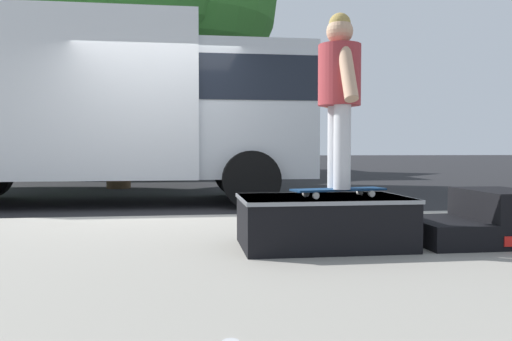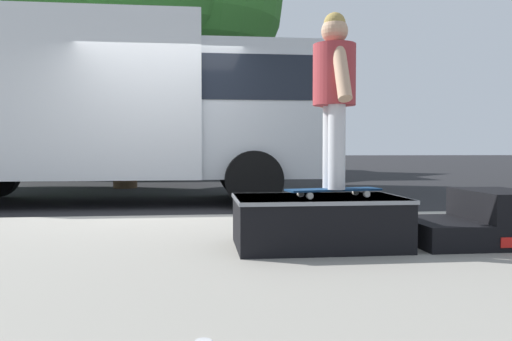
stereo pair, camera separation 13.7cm
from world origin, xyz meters
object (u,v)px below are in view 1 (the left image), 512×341
(skateboard, at_px, (339,190))
(box_truck, at_px, (107,103))
(skate_box, at_px, (323,220))
(skater_kid, at_px, (339,86))
(kicker_ramp, at_px, (482,221))

(skateboard, relative_size, box_truck, 0.12)
(skate_box, xyz_separation_m, skateboard, (0.11, -0.06, 0.25))
(skater_kid, bearing_deg, skateboard, 180.00)
(skate_box, bearing_deg, skateboard, -27.02)
(skater_kid, bearing_deg, kicker_ramp, 2.53)
(skateboard, height_order, box_truck, box_truck)
(skater_kid, xyz_separation_m, box_truck, (-2.56, 4.91, 0.27))
(kicker_ramp, relative_size, skateboard, 1.29)
(box_truck, bearing_deg, skate_box, -63.22)
(skate_box, height_order, kicker_ramp, kicker_ramp)
(skater_kid, height_order, box_truck, box_truck)
(skate_box, distance_m, box_truck, 5.61)
(kicker_ramp, xyz_separation_m, skateboard, (-1.29, -0.06, 0.28))
(skate_box, bearing_deg, box_truck, 116.78)
(skate_box, height_order, skater_kid, skater_kid)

